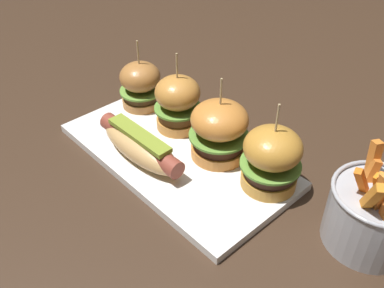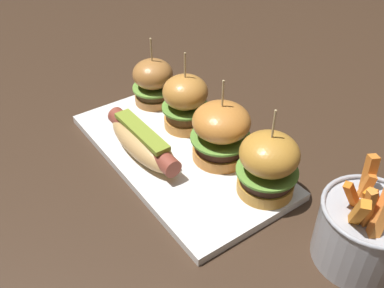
{
  "view_description": "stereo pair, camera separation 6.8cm",
  "coord_description": "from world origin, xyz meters",
  "px_view_note": "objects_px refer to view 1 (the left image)",
  "views": [
    {
      "loc": [
        0.44,
        -0.37,
        0.47
      ],
      "look_at": [
        0.04,
        0.0,
        0.05
      ],
      "focal_mm": 40.15,
      "sensor_mm": 36.0,
      "label": 1
    },
    {
      "loc": [
        0.48,
        -0.31,
        0.47
      ],
      "look_at": [
        0.04,
        0.0,
        0.05
      ],
      "focal_mm": 40.15,
      "sensor_mm": 36.0,
      "label": 2
    }
  ],
  "objects_px": {
    "slider_far_left": "(141,84)",
    "slider_center_right": "(219,130)",
    "platter_main": "(176,155)",
    "fries_bucket": "(374,214)",
    "hot_dog": "(140,145)",
    "slider_center_left": "(178,102)",
    "slider_far_right": "(271,158)"
  },
  "relations": [
    {
      "from": "platter_main",
      "to": "slider_center_right",
      "type": "distance_m",
      "value": 0.09
    },
    {
      "from": "hot_dog",
      "to": "slider_center_right",
      "type": "xyz_separation_m",
      "value": [
        0.08,
        0.1,
        0.03
      ]
    },
    {
      "from": "hot_dog",
      "to": "slider_center_left",
      "type": "bearing_deg",
      "value": 103.53
    },
    {
      "from": "fries_bucket",
      "to": "slider_center_left",
      "type": "bearing_deg",
      "value": -175.97
    },
    {
      "from": "hot_dog",
      "to": "slider_far_right",
      "type": "bearing_deg",
      "value": 29.7
    },
    {
      "from": "slider_far_left",
      "to": "slider_far_right",
      "type": "bearing_deg",
      "value": 0.84
    },
    {
      "from": "slider_far_right",
      "to": "fries_bucket",
      "type": "distance_m",
      "value": 0.16
    },
    {
      "from": "slider_far_right",
      "to": "fries_bucket",
      "type": "height_order",
      "value": "slider_far_right"
    },
    {
      "from": "fries_bucket",
      "to": "slider_far_left",
      "type": "bearing_deg",
      "value": -176.4
    },
    {
      "from": "slider_far_left",
      "to": "slider_center_right",
      "type": "relative_size",
      "value": 0.93
    },
    {
      "from": "hot_dog",
      "to": "slider_center_left",
      "type": "xyz_separation_m",
      "value": [
        -0.03,
        0.1,
        0.03
      ]
    },
    {
      "from": "slider_far_left",
      "to": "slider_far_right",
      "type": "height_order",
      "value": "slider_far_right"
    },
    {
      "from": "slider_far_right",
      "to": "slider_center_left",
      "type": "bearing_deg",
      "value": -179.79
    },
    {
      "from": "slider_far_left",
      "to": "slider_center_right",
      "type": "distance_m",
      "value": 0.21
    },
    {
      "from": "platter_main",
      "to": "slider_far_right",
      "type": "relative_size",
      "value": 2.78
    },
    {
      "from": "slider_center_right",
      "to": "slider_far_right",
      "type": "height_order",
      "value": "same"
    },
    {
      "from": "hot_dog",
      "to": "slider_far_right",
      "type": "distance_m",
      "value": 0.21
    },
    {
      "from": "slider_center_left",
      "to": "slider_far_left",
      "type": "bearing_deg",
      "value": -177.88
    },
    {
      "from": "slider_center_left",
      "to": "fries_bucket",
      "type": "bearing_deg",
      "value": 4.03
    },
    {
      "from": "platter_main",
      "to": "slider_center_left",
      "type": "height_order",
      "value": "slider_center_left"
    },
    {
      "from": "slider_center_right",
      "to": "fries_bucket",
      "type": "xyz_separation_m",
      "value": [
        0.26,
        0.03,
        -0.02
      ]
    },
    {
      "from": "slider_center_left",
      "to": "slider_center_right",
      "type": "xyz_separation_m",
      "value": [
        0.11,
        -0.0,
        -0.0
      ]
    },
    {
      "from": "platter_main",
      "to": "fries_bucket",
      "type": "relative_size",
      "value": 2.84
    },
    {
      "from": "platter_main",
      "to": "slider_far_left",
      "type": "xyz_separation_m",
      "value": [
        -0.16,
        0.05,
        0.05
      ]
    },
    {
      "from": "slider_center_right",
      "to": "slider_far_right",
      "type": "xyz_separation_m",
      "value": [
        0.1,
        0.01,
        0.0
      ]
    },
    {
      "from": "platter_main",
      "to": "slider_center_right",
      "type": "xyz_separation_m",
      "value": [
        0.05,
        0.05,
        0.06
      ]
    },
    {
      "from": "platter_main",
      "to": "hot_dog",
      "type": "bearing_deg",
      "value": -118.91
    },
    {
      "from": "slider_far_left",
      "to": "fries_bucket",
      "type": "height_order",
      "value": "slider_far_left"
    },
    {
      "from": "slider_far_left",
      "to": "slider_center_left",
      "type": "height_order",
      "value": "slider_center_left"
    },
    {
      "from": "slider_far_right",
      "to": "hot_dog",
      "type": "bearing_deg",
      "value": -150.3
    },
    {
      "from": "platter_main",
      "to": "fries_bucket",
      "type": "distance_m",
      "value": 0.32
    },
    {
      "from": "slider_center_left",
      "to": "fries_bucket",
      "type": "distance_m",
      "value": 0.37
    }
  ]
}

